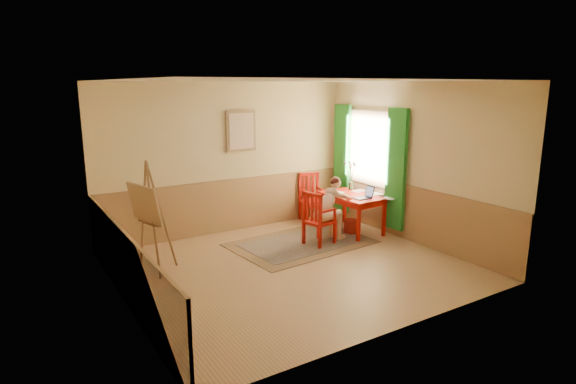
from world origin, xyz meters
TOP-DOWN VIEW (x-y plane):
  - room at (0.00, 0.00)m, footprint 5.04×4.54m
  - wainscot at (0.00, 0.80)m, footprint 5.00×4.50m
  - window at (2.42, 1.10)m, footprint 0.12×2.01m
  - wall_portrait at (0.25, 2.20)m, footprint 0.60×0.05m
  - rug at (0.72, 0.86)m, footprint 2.53×1.80m
  - table at (1.91, 0.95)m, footprint 0.76×1.22m
  - chair_left at (0.92, 0.65)m, footprint 0.53×0.51m
  - chair_back at (1.69, 1.97)m, footprint 0.53×0.55m
  - figure at (1.21, 0.70)m, footprint 0.89×0.48m
  - laptop at (1.95, 0.62)m, footprint 0.36×0.23m
  - papers at (2.17, 0.87)m, footprint 0.93×1.16m
  - vase at (2.19, 1.33)m, footprint 0.20×0.29m
  - wastebasket at (1.83, 0.87)m, footprint 0.27×0.27m
  - easel at (-1.93, 0.91)m, footprint 0.64×0.76m

SIDE VIEW (x-z plane):
  - rug at x=0.72m, z-range 0.00..0.02m
  - wastebasket at x=1.83m, z-range 0.00..0.27m
  - chair_left at x=0.92m, z-range 0.00..0.96m
  - chair_back at x=1.69m, z-range 0.00..0.98m
  - wainscot at x=0.00m, z-range 0.00..1.00m
  - table at x=1.91m, z-range 0.27..0.99m
  - figure at x=1.21m, z-range 0.06..1.22m
  - papers at x=2.17m, z-range 0.72..0.73m
  - laptop at x=1.95m, z-range 0.66..0.87m
  - vase at x=2.19m, z-range 0.70..1.26m
  - easel at x=-1.93m, z-range 0.16..1.86m
  - window at x=2.42m, z-range 0.25..2.45m
  - room at x=0.00m, z-range -0.02..2.82m
  - wall_portrait at x=0.25m, z-range 1.52..2.28m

